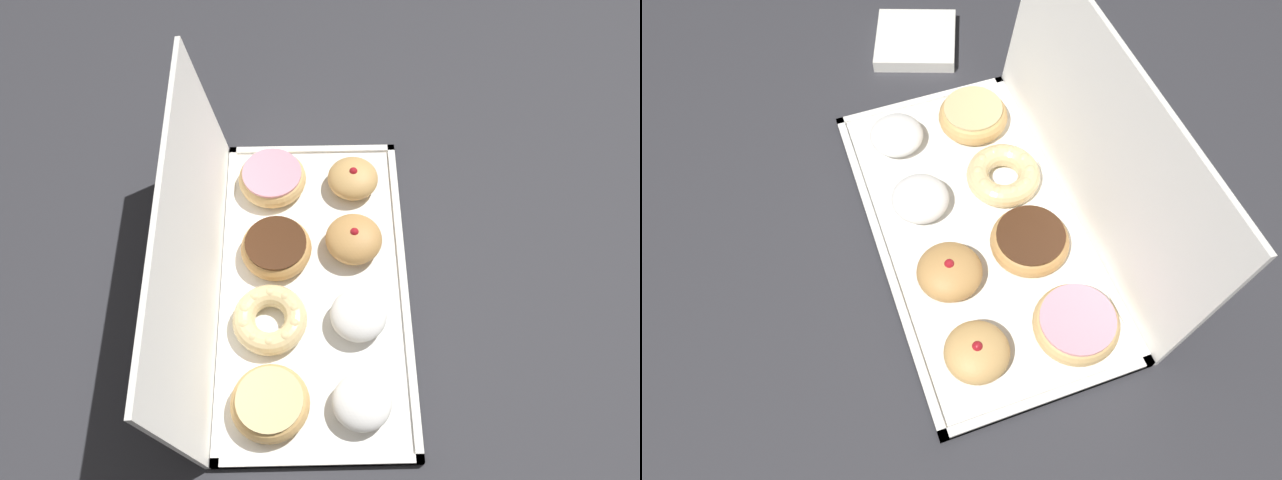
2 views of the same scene
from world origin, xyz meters
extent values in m
plane|color=#333338|center=(0.00, 0.00, 0.00)|extent=(3.00, 3.00, 0.00)
cube|color=white|center=(0.00, 0.00, 0.01)|extent=(0.54, 0.29, 0.01)
cube|color=white|center=(0.00, -0.14, 0.01)|extent=(0.54, 0.01, 0.01)
cube|color=white|center=(0.00, 0.14, 0.01)|extent=(0.54, 0.01, 0.01)
cube|color=white|center=(-0.27, 0.00, 0.01)|extent=(0.01, 0.29, 0.01)
cube|color=white|center=(0.27, 0.00, 0.01)|extent=(0.01, 0.29, 0.01)
cube|color=white|center=(0.00, 0.17, 0.13)|extent=(0.54, 0.05, 0.27)
ellipsoid|color=white|center=(-0.19, -0.06, 0.03)|extent=(0.08, 0.08, 0.04)
ellipsoid|color=white|center=(-0.06, -0.06, 0.03)|extent=(0.09, 0.09, 0.04)
ellipsoid|color=tan|center=(0.07, -0.06, 0.03)|extent=(0.09, 0.09, 0.05)
sphere|color=#B21923|center=(0.07, -0.06, 0.06)|extent=(0.01, 0.01, 0.01)
ellipsoid|color=tan|center=(0.19, -0.07, 0.03)|extent=(0.09, 0.09, 0.04)
sphere|color=#B21923|center=(0.19, -0.07, 0.05)|extent=(0.01, 0.01, 0.01)
torus|color=tan|center=(-0.19, 0.06, 0.03)|extent=(0.11, 0.11, 0.04)
cylinder|color=#EACC8C|center=(-0.19, 0.06, 0.05)|extent=(0.09, 0.09, 0.01)
torus|color=#EACC8C|center=(-0.06, 0.07, 0.03)|extent=(0.11, 0.11, 0.03)
sphere|color=#EACC8C|center=(-0.02, 0.07, 0.04)|extent=(0.02, 0.02, 0.02)
sphere|color=#EACC8C|center=(-0.03, 0.09, 0.04)|extent=(0.02, 0.02, 0.02)
sphere|color=#EACC8C|center=(-0.05, 0.10, 0.04)|extent=(0.02, 0.02, 0.02)
sphere|color=#EACC8C|center=(-0.08, 0.10, 0.04)|extent=(0.02, 0.02, 0.02)
sphere|color=#EACC8C|center=(-0.10, 0.09, 0.04)|extent=(0.02, 0.02, 0.02)
sphere|color=#EACC8C|center=(-0.10, 0.07, 0.04)|extent=(0.02, 0.02, 0.02)
sphere|color=#EACC8C|center=(-0.10, 0.04, 0.04)|extent=(0.02, 0.02, 0.02)
sphere|color=#EACC8C|center=(-0.08, 0.03, 0.04)|extent=(0.02, 0.02, 0.02)
sphere|color=#EACC8C|center=(-0.05, 0.03, 0.04)|extent=(0.02, 0.02, 0.02)
sphere|color=#EACC8C|center=(-0.03, 0.04, 0.04)|extent=(0.02, 0.02, 0.02)
torus|color=tan|center=(0.06, 0.06, 0.03)|extent=(0.11, 0.11, 0.04)
cylinder|color=#472816|center=(0.06, 0.06, 0.05)|extent=(0.10, 0.10, 0.01)
torus|color=#E5B770|center=(0.19, 0.07, 0.03)|extent=(0.11, 0.11, 0.03)
cylinder|color=pink|center=(0.19, 0.07, 0.04)|extent=(0.10, 0.10, 0.01)
cube|color=white|center=(-0.41, 0.04, 0.01)|extent=(0.18, 0.18, 0.02)
camera|label=1|loc=(-0.43, 0.00, 0.91)|focal=35.71mm
camera|label=2|loc=(0.42, -0.17, 0.75)|focal=33.14mm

